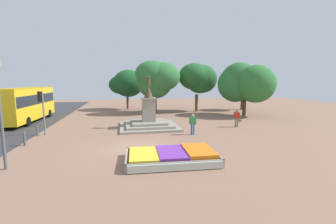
{
  "coord_description": "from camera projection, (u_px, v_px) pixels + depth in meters",
  "views": [
    {
      "loc": [
        -0.94,
        -14.04,
        4.24
      ],
      "look_at": [
        2.37,
        2.29,
        1.97
      ],
      "focal_mm": 24.0,
      "sensor_mm": 36.0,
      "label": 1
    }
  ],
  "objects": [
    {
      "name": "ground_plane",
      "position": [
        139.0,
        148.0,
        14.39
      ],
      "size": [
        81.07,
        81.07,
        0.0
      ],
      "primitive_type": "plane",
      "color": "#8C6651"
    },
    {
      "name": "flower_planter",
      "position": [
        173.0,
        157.0,
        11.96
      ],
      "size": [
        4.99,
        3.13,
        0.61
      ],
      "color": "#38281C",
      "rests_on": "ground_plane"
    },
    {
      "name": "statue_monument",
      "position": [
        149.0,
        120.0,
        20.84
      ],
      "size": [
        5.27,
        5.27,
        4.75
      ],
      "color": "gray",
      "rests_on": "ground_plane"
    },
    {
      "name": "traffic_light_mid_block",
      "position": [
        42.0,
        105.0,
        17.62
      ],
      "size": [
        0.41,
        0.28,
        3.47
      ],
      "color": "slate",
      "rests_on": "ground_plane"
    },
    {
      "name": "city_bus",
      "position": [
        26.0,
        103.0,
        23.47
      ],
      "size": [
        2.76,
        9.64,
        3.59
      ],
      "color": "gold",
      "rests_on": "ground_plane"
    },
    {
      "name": "pedestrian_with_handbag",
      "position": [
        237.0,
        117.0,
        20.99
      ],
      "size": [
        0.66,
        0.47,
        1.65
      ],
      "color": "#338C4C",
      "rests_on": "ground_plane"
    },
    {
      "name": "pedestrian_near_planter",
      "position": [
        193.0,
        123.0,
        17.94
      ],
      "size": [
        0.52,
        0.36,
        1.68
      ],
      "color": "#264CA5",
      "rests_on": "ground_plane"
    },
    {
      "name": "kerb_bollard_mid_b",
      "position": [
        24.0,
        138.0,
        14.85
      ],
      "size": [
        0.17,
        0.17,
        0.94
      ],
      "color": "#4C5156",
      "rests_on": "ground_plane"
    },
    {
      "name": "kerb_bollard_north",
      "position": [
        37.0,
        130.0,
        17.54
      ],
      "size": [
        0.15,
        0.15,
        0.83
      ],
      "color": "#4C5156",
      "rests_on": "ground_plane"
    },
    {
      "name": "park_tree_far_left",
      "position": [
        244.0,
        83.0,
        27.85
      ],
      "size": [
        6.29,
        6.21,
        6.62
      ],
      "color": "#4C3823",
      "rests_on": "ground_plane"
    },
    {
      "name": "park_tree_behind_statue",
      "position": [
        246.0,
        81.0,
        33.14
      ],
      "size": [
        3.53,
        3.29,
        5.7
      ],
      "color": "#4C3823",
      "rests_on": "ground_plane"
    },
    {
      "name": "park_tree_far_right",
      "position": [
        157.0,
        78.0,
        29.71
      ],
      "size": [
        5.9,
        5.15,
        6.95
      ],
      "color": "brown",
      "rests_on": "ground_plane"
    },
    {
      "name": "park_tree_street_side",
      "position": [
        126.0,
        83.0,
        33.83
      ],
      "size": [
        5.15,
        4.8,
        5.97
      ],
      "color": "brown",
      "rests_on": "ground_plane"
    },
    {
      "name": "park_tree_mid_canopy",
      "position": [
        199.0,
        78.0,
        31.67
      ],
      "size": [
        5.49,
        4.55,
        6.79
      ],
      "color": "brown",
      "rests_on": "ground_plane"
    }
  ]
}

